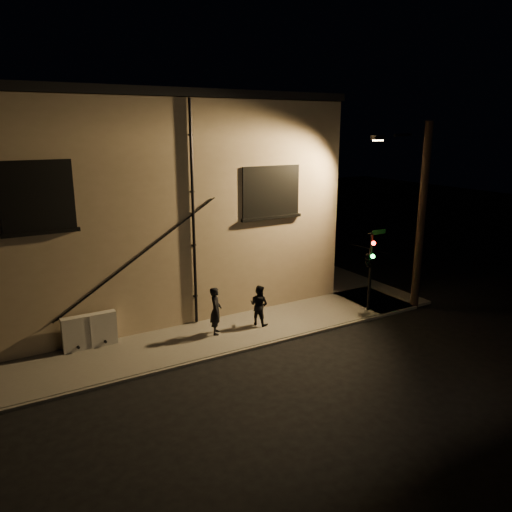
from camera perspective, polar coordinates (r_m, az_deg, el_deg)
ground at (r=18.10m, az=2.32°, el=-9.88°), size 90.00×90.00×0.00m
sidewalk at (r=22.15m, az=-1.13°, el=-5.01°), size 21.00×16.00×0.12m
building at (r=23.80m, az=-15.72°, el=6.60°), size 16.20×12.23×8.80m
utility_cabinet at (r=18.14m, az=-18.47°, el=-8.14°), size 1.81×0.30×1.19m
pedestrian_a at (r=18.29m, az=-4.62°, el=-6.25°), size 0.67×0.77×1.77m
pedestrian_b at (r=19.08m, az=0.35°, el=-5.62°), size 0.88×0.95×1.56m
traffic_signal at (r=20.47m, az=12.82°, el=-0.28°), size 1.18×1.95×3.34m
streetlamp_pole at (r=21.45m, az=18.17°, el=4.64°), size 2.05×1.40×7.71m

